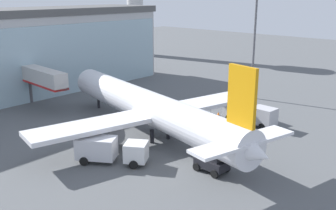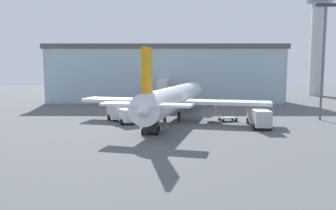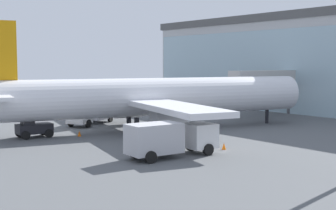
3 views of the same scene
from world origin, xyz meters
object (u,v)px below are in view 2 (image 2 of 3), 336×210
Objects in this scene: apron_light_mast at (323,52)px; fuel_truck at (259,117)px; control_tower at (319,32)px; jet_bridge at (164,85)px; baggage_cart at (228,118)px; airplane at (175,99)px; safety_cone_nose at (167,126)px; safety_cone_wingtip at (252,119)px; catering_truck at (121,113)px; pushback_tug at (151,126)px.

fuel_truck is (-11.64, -7.25, -9.62)m from apron_light_mast.
fuel_truck is at bearing -118.44° from control_tower.
baggage_cart is (11.34, -21.79, -4.17)m from jet_bridge.
airplane is 5.09× the size of fuel_truck.
control_tower is 1.77× the size of apron_light_mast.
safety_cone_nose is (-0.93, -7.79, -3.22)m from airplane.
airplane is at bearing -169.77° from jet_bridge.
safety_cone_wingtip is (-11.54, -1.82, -10.81)m from apron_light_mast.
catering_truck is at bearing -175.94° from safety_cone_wingtip.
airplane is 11.56× the size of pushback_tug.
catering_truck is at bearing -174.19° from apron_light_mast.
jet_bridge reaches higher than pushback_tug.
airplane reaches higher than pushback_tug.
safety_cone_nose is at bearing -175.30° from airplane.
baggage_cart is at bearing -46.11° from pushback_tug.
pushback_tug is 18.51m from safety_cone_wingtip.
control_tower reaches higher than safety_cone_nose.
safety_cone_nose is at bearing 21.71° from catering_truck.
baggage_cart is 11.56m from safety_cone_nose.
apron_light_mast reaches higher than airplane.
catering_truck is 2.33× the size of baggage_cart.
jet_bridge is at bearing 93.70° from safety_cone_nose.
apron_light_mast is at bearing -63.78° from pushback_tug.
fuel_truck is 13.29m from safety_cone_nose.
jet_bridge is 31.21m from fuel_truck.
pushback_tug reaches higher than safety_cone_nose.
control_tower is (45.88, 29.84, 14.99)m from jet_bridge.
catering_truck is 9.21m from safety_cone_nose.
fuel_truck reaches higher than pushback_tug.
pushback_tug is at bearing 26.67° from baggage_cart.
safety_cone_wingtip is at bearing -171.05° from apron_light_mast.
catering_truck is 2.25× the size of pushback_tug.
apron_light_mast is at bearing 171.24° from baggage_cart.
catering_truck is (-5.70, -23.21, -3.20)m from jet_bridge.
control_tower reaches higher than safety_cone_wingtip.
pushback_tug reaches higher than safety_cone_wingtip.
airplane is 12.26m from pushback_tug.
apron_light_mast is 15.92m from safety_cone_wingtip.
control_tower reaches higher than apron_light_mast.
airplane is at bearing -130.54° from control_tower.
airplane is 68.22× the size of safety_cone_nose.
baggage_cart is 5.69× the size of safety_cone_wingtip.
safety_cone_wingtip is at bearing -53.91° from pushback_tug.
jet_bridge is 24.11m from catering_truck.
jet_bridge is 3.82× the size of baggage_cart.
catering_truck is 20.90m from safety_cone_wingtip.
control_tower is at bearing -54.37° from jet_bridge.
apron_light_mast reaches higher than catering_truck.
baggage_cart is 0.96× the size of pushback_tug.
safety_cone_wingtip is at bearing 0.75° from fuel_truck.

